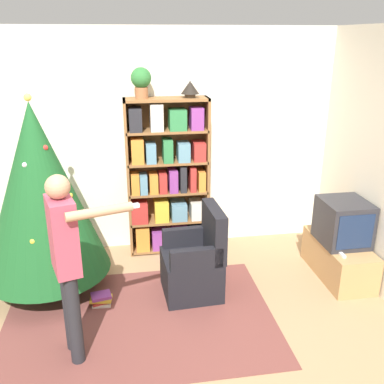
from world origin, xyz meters
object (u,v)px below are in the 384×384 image
at_px(standing_person, 67,255).
at_px(potted_plant, 141,80).
at_px(christmas_tree, 40,191).
at_px(television, 343,222).
at_px(table_lamp, 190,88).
at_px(armchair, 195,264).
at_px(bookshelf, 168,183).

height_order(standing_person, potted_plant, potted_plant).
distance_m(christmas_tree, potted_plant, 1.58).
distance_m(television, potted_plant, 2.63).
relative_size(christmas_tree, table_lamp, 10.01).
bearing_deg(potted_plant, table_lamp, -0.00).
relative_size(christmas_tree, armchair, 2.18).
bearing_deg(table_lamp, bookshelf, -178.13).
height_order(television, table_lamp, table_lamp).
distance_m(christmas_tree, standing_person, 1.13).
xyz_separation_m(armchair, table_lamp, (0.10, 1.00, 1.62)).
height_order(potted_plant, table_lamp, potted_plant).
relative_size(armchair, table_lamp, 4.60).
bearing_deg(christmas_tree, table_lamp, 23.46).
height_order(armchair, standing_person, standing_person).
distance_m(bookshelf, standing_person, 1.99).
height_order(standing_person, table_lamp, table_lamp).
distance_m(potted_plant, table_lamp, 0.54).
relative_size(bookshelf, standing_person, 1.18).
xyz_separation_m(christmas_tree, standing_person, (0.36, -1.06, -0.15)).
bearing_deg(christmas_tree, standing_person, -71.49).
xyz_separation_m(bookshelf, christmas_tree, (-1.31, -0.68, 0.22)).
relative_size(television, standing_person, 0.33).
relative_size(television, potted_plant, 1.55).
bearing_deg(television, armchair, -177.10).
bearing_deg(standing_person, potted_plant, 141.54).
xyz_separation_m(television, christmas_tree, (-3.07, 0.24, 0.43)).
distance_m(armchair, standing_person, 1.47).
height_order(television, potted_plant, potted_plant).
height_order(television, christmas_tree, christmas_tree).
distance_m(standing_person, table_lamp, 2.37).
bearing_deg(standing_person, table_lamp, 128.12).
relative_size(bookshelf, potted_plant, 5.61).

